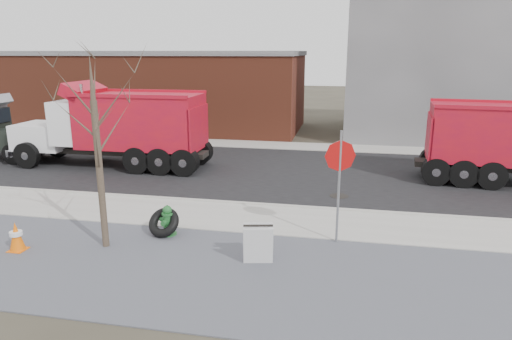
% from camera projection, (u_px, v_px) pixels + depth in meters
% --- Properties ---
extents(ground, '(120.00, 120.00, 0.00)m').
position_uv_depth(ground, '(241.00, 221.00, 14.41)').
color(ground, '#383328').
rests_on(ground, ground).
extents(gravel_verge, '(60.00, 5.00, 0.03)m').
position_uv_depth(gravel_verge, '(208.00, 272.00, 11.09)').
color(gravel_verge, slate).
rests_on(gravel_verge, ground).
extents(sidewalk, '(60.00, 2.50, 0.06)m').
position_uv_depth(sidewalk, '(243.00, 218.00, 14.64)').
color(sidewalk, '#9E9B93').
rests_on(sidewalk, ground).
extents(curb, '(60.00, 0.15, 0.11)m').
position_uv_depth(curb, '(251.00, 204.00, 15.87)').
color(curb, '#9E9B93').
rests_on(curb, ground).
extents(road, '(60.00, 9.40, 0.02)m').
position_uv_depth(road, '(272.00, 171.00, 20.39)').
color(road, black).
rests_on(road, ground).
extents(far_sidewalk, '(60.00, 2.00, 0.06)m').
position_uv_depth(far_sidewalk, '(289.00, 146.00, 25.80)').
color(far_sidewalk, '#9E9B93').
rests_on(far_sidewalk, ground).
extents(building_grey, '(12.00, 10.00, 8.00)m').
position_uv_depth(building_grey, '(443.00, 71.00, 28.81)').
color(building_grey, gray).
rests_on(building_grey, ground).
extents(building_brick, '(20.20, 8.20, 5.30)m').
position_uv_depth(building_brick, '(156.00, 89.00, 31.76)').
color(building_brick, brown).
rests_on(building_brick, ground).
extents(bare_tree, '(3.20, 3.20, 5.20)m').
position_uv_depth(bare_tree, '(96.00, 128.00, 11.72)').
color(bare_tree, '#382D23').
rests_on(bare_tree, ground).
extents(fire_hydrant, '(0.52, 0.51, 0.92)m').
position_uv_depth(fire_hydrant, '(168.00, 222.00, 13.22)').
color(fire_hydrant, '#286A2F').
rests_on(fire_hydrant, ground).
extents(truck_tire, '(1.04, 0.95, 0.86)m').
position_uv_depth(truck_tire, '(164.00, 223.00, 13.19)').
color(truck_tire, black).
rests_on(truck_tire, ground).
extents(stop_sign, '(0.82, 0.33, 3.19)m').
position_uv_depth(stop_sign, '(340.00, 169.00, 12.27)').
color(stop_sign, gray).
rests_on(stop_sign, ground).
extents(sandwich_board, '(0.82, 0.61, 1.03)m').
position_uv_depth(sandwich_board, '(258.00, 244.00, 11.40)').
color(sandwich_board, silver).
rests_on(sandwich_board, ground).
extents(traffic_cone_far, '(0.43, 0.43, 0.82)m').
position_uv_depth(traffic_cone_far, '(16.00, 237.00, 12.17)').
color(traffic_cone_far, '#F76507').
rests_on(traffic_cone_far, ground).
extents(dump_truck_red_b, '(9.15, 2.67, 3.83)m').
position_uv_depth(dump_truck_red_b, '(117.00, 125.00, 20.86)').
color(dump_truck_red_b, black).
rests_on(dump_truck_red_b, ground).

